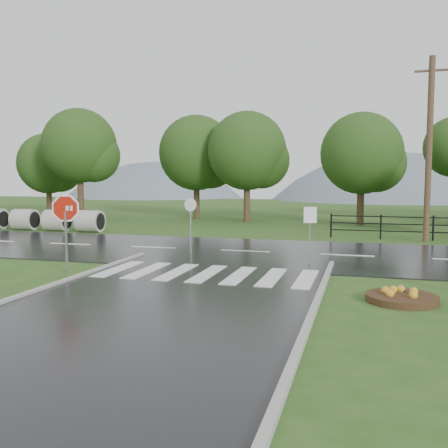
% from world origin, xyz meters
% --- Properties ---
extents(ground, '(120.00, 120.00, 0.00)m').
position_xyz_m(ground, '(0.00, 0.00, 0.00)').
color(ground, '#2A4E1A').
rests_on(ground, ground).
extents(main_road, '(90.00, 8.00, 0.04)m').
position_xyz_m(main_road, '(0.00, 10.00, 0.00)').
color(main_road, black).
rests_on(main_road, ground).
extents(crosswalk, '(6.50, 2.80, 0.02)m').
position_xyz_m(crosswalk, '(0.00, 5.00, 0.06)').
color(crosswalk, silver).
rests_on(crosswalk, ground).
extents(curb_right, '(0.15, 24.00, 0.12)m').
position_xyz_m(curb_right, '(3.55, -4.00, 0.00)').
color(curb_right, '#A3A39B').
rests_on(curb_right, ground).
extents(fence_west, '(9.58, 0.08, 1.20)m').
position_xyz_m(fence_west, '(7.75, 16.00, 0.72)').
color(fence_west, black).
rests_on(fence_west, ground).
extents(hills, '(102.00, 48.00, 48.00)m').
position_xyz_m(hills, '(3.49, 65.00, -15.54)').
color(hills, slate).
rests_on(hills, ground).
extents(treeline, '(83.20, 5.20, 10.00)m').
position_xyz_m(treeline, '(1.00, 24.00, 0.00)').
color(treeline, '#1F3F13').
rests_on(treeline, ground).
extents(culvert_pipes, '(9.70, 1.20, 1.20)m').
position_xyz_m(culvert_pipes, '(-14.18, 15.00, 0.60)').
color(culvert_pipes, '#9E9B93').
rests_on(culvert_pipes, ground).
extents(stop_sign, '(1.12, 0.36, 2.62)m').
position_xyz_m(stop_sign, '(-4.35, 4.17, 1.83)').
color(stop_sign, '#939399').
rests_on(stop_sign, ground).
extents(flower_bed, '(1.69, 1.69, 0.34)m').
position_xyz_m(flower_bed, '(5.50, 3.15, 0.13)').
color(flower_bed, '#332111').
rests_on(flower_bed, ground).
extents(reg_sign_small, '(0.43, 0.16, 2.00)m').
position_xyz_m(reg_sign_small, '(2.82, 7.64, 1.43)').
color(reg_sign_small, '#939399').
rests_on(reg_sign_small, ground).
extents(reg_sign_round, '(0.51, 0.09, 2.20)m').
position_xyz_m(reg_sign_round, '(-1.91, 8.88, 1.40)').
color(reg_sign_round, '#939399').
rests_on(reg_sign_round, ground).
extents(utility_pole_east, '(1.51, 0.28, 8.49)m').
position_xyz_m(utility_pole_east, '(7.38, 15.50, 4.32)').
color(utility_pole_east, '#473523').
rests_on(utility_pole_east, ground).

